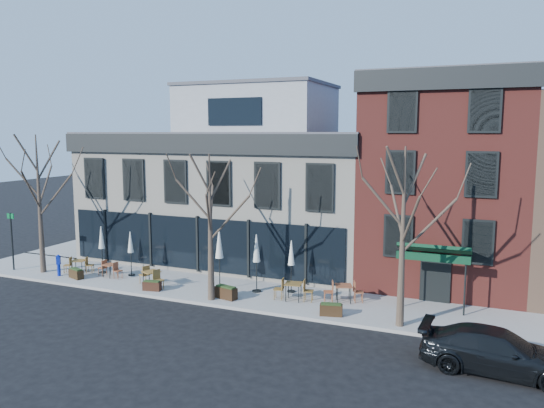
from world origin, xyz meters
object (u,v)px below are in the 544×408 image
at_px(call_box, 59,264).
at_px(cafe_set_0, 79,265).
at_px(umbrella_0, 101,240).
at_px(parked_sedan, 497,351).

bearing_deg(call_box, cafe_set_0, 59.98).
bearing_deg(call_box, umbrella_0, 38.60).
relative_size(parked_sedan, umbrella_0, 1.88).
relative_size(cafe_set_0, umbrella_0, 0.64).
height_order(cafe_set_0, umbrella_0, umbrella_0).
bearing_deg(call_box, parked_sedan, -8.02).
bearing_deg(cafe_set_0, umbrella_0, 21.63).
height_order(call_box, umbrella_0, umbrella_0).
xyz_separation_m(call_box, umbrella_0, (1.84, 1.47, 1.27)).
height_order(parked_sedan, cafe_set_0, parked_sedan).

